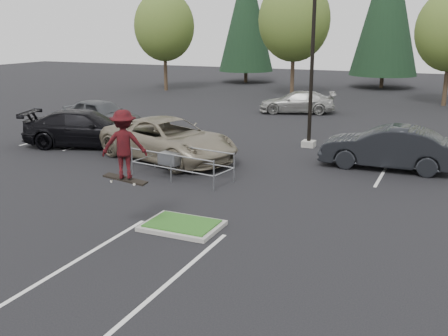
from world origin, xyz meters
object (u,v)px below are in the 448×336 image
at_px(car_l_black, 84,128).
at_px(car_far_silver, 298,102).
at_px(decid_a, 164,28).
at_px(decid_b, 294,23).
at_px(car_l_grey, 100,115).
at_px(car_r_charc, 387,147).
at_px(conif_a, 246,13).
at_px(light_pole, 313,51).
at_px(car_l_tan, 168,139).
at_px(cart_corral, 173,159).
at_px(skateboarder, 124,145).
at_px(conif_b, 388,3).

relative_size(car_l_black, car_far_silver, 1.19).
relative_size(decid_a, decid_b, 0.92).
relative_size(decid_b, car_l_grey, 1.89).
distance_m(decid_b, car_r_charc, 24.19).
height_order(decid_b, conif_a, conif_a).
xyz_separation_m(light_pole, conif_a, (-14.50, 28.00, 2.54)).
height_order(car_l_tan, car_far_silver, car_l_tan).
height_order(cart_corral, car_far_silver, car_far_silver).
distance_m(cart_corral, car_l_grey, 10.95).
height_order(skateboarder, car_far_silver, skateboarder).
relative_size(decid_a, car_l_grey, 1.74).
bearing_deg(decid_b, conif_a, 130.17).
height_order(light_pole, skateboarder, light_pole).
bearing_deg(conif_a, car_l_black, -82.21).
bearing_deg(car_far_silver, car_l_tan, -24.12).
xyz_separation_m(conif_b, car_far_silver, (-2.97, -18.50, -7.11)).
bearing_deg(conif_a, car_l_tan, -73.94).
height_order(car_r_charc, car_far_silver, car_r_charc).
bearing_deg(conif_b, car_l_tan, -97.65).
relative_size(car_l_tan, car_l_grey, 1.29).
relative_size(conif_b, car_far_silver, 2.86).
bearing_deg(car_r_charc, car_far_silver, -150.44).
bearing_deg(decid_a, car_far_silver, -28.11).
distance_m(conif_a, conif_b, 14.03).
bearing_deg(decid_a, car_l_grey, -70.65).
height_order(car_l_black, car_far_silver, car_l_black).
xyz_separation_m(decid_a, conif_b, (18.01, 10.47, 2.27)).
height_order(conif_a, car_l_grey, conif_a).
relative_size(conif_a, skateboarder, 6.39).
relative_size(conif_a, cart_corral, 3.16).
relative_size(conif_a, car_l_black, 2.16).
bearing_deg(cart_corral, car_l_grey, 150.22).
relative_size(decid_a, skateboarder, 4.38).
bearing_deg(car_l_grey, car_l_black, -142.12).
relative_size(decid_b, car_r_charc, 1.80).
relative_size(decid_a, car_l_black, 1.48).
distance_m(car_l_tan, car_l_grey, 8.32).
xyz_separation_m(conif_b, skateboarder, (-1.20, -41.50, -5.27)).
bearing_deg(decid_a, car_l_black, -69.33).
height_order(decid_a, car_r_charc, decid_a).
height_order(car_l_grey, car_far_silver, car_l_grey).
xyz_separation_m(decid_b, cart_corral, (3.07, -25.87, -5.34)).
distance_m(light_pole, car_l_grey, 12.56).
height_order(conif_a, skateboarder, conif_a).
relative_size(light_pole, car_l_tan, 1.54).
bearing_deg(car_r_charc, conif_a, -149.90).
bearing_deg(conif_b, skateboarder, -91.66).
xyz_separation_m(conif_a, skateboarder, (12.80, -41.00, -4.52)).
bearing_deg(car_l_grey, conif_b, -10.48).
bearing_deg(skateboarder, car_l_black, -73.38).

